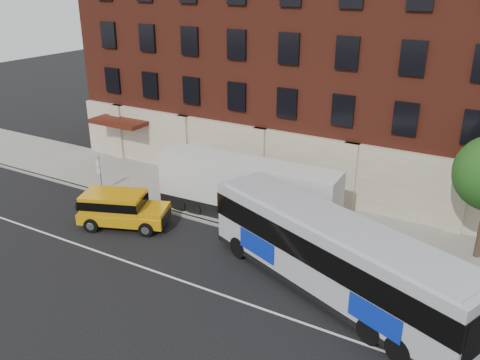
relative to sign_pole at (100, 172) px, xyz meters
The scene contains 9 objects.
ground 10.59m from the sign_pole, 35.87° to the right, with size 120.00×120.00×0.00m, color black.
sidewalk 9.07m from the sign_pole, 18.56° to the left, with size 60.00×6.00×0.15m, color gray.
kerb 8.61m from the sign_pole, ahead, with size 60.00×0.25×0.15m, color gray.
lane_line 10.31m from the sign_pole, 33.60° to the right, with size 60.00×0.12×0.01m, color silver.
building 15.03m from the sign_pole, 51.75° to the left, with size 30.00×12.10×15.00m.
sign_pole is the anchor object (origin of this frame).
city_bus 17.19m from the sign_pole, 10.59° to the right, with size 13.36×7.53×3.63m.
yellow_suv 5.15m from the sign_pole, 33.63° to the right, with size 5.23×3.63×1.96m.
shipping_container 10.07m from the sign_pole, ahead, with size 10.67×2.66×3.53m.
Camera 1 is at (14.49, -15.48, 13.18)m, focal length 38.23 mm.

